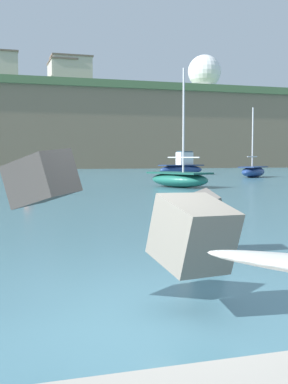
{
  "coord_description": "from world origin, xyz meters",
  "views": [
    {
      "loc": [
        -1.78,
        -5.24,
        1.82
      ],
      "look_at": [
        -0.01,
        0.5,
        1.4
      ],
      "focal_mm": 46.51,
      "sensor_mm": 36.0,
      "label": 1
    }
  ],
  "objects_px": {
    "station_building_east": "(4,71)",
    "boat_far_centre": "(253,171)",
    "radar_dome": "(204,76)",
    "station_building_central": "(62,76)",
    "boat_near_centre": "(182,167)",
    "mooring_buoy_outer": "(29,197)",
    "boat_mid_centre": "(179,179)",
    "station_building_west": "(71,74)"
  },
  "relations": [
    {
      "from": "station_building_east",
      "to": "boat_far_centre",
      "type": "bearing_deg",
      "value": -69.12
    },
    {
      "from": "boat_mid_centre",
      "to": "boat_near_centre",
      "type": "bearing_deg",
      "value": 68.06
    },
    {
      "from": "station_building_east",
      "to": "radar_dome",
      "type": "bearing_deg",
      "value": 11.09
    },
    {
      "from": "boat_near_centre",
      "to": "mooring_buoy_outer",
      "type": "height_order",
      "value": "boat_near_centre"
    },
    {
      "from": "boat_far_centre",
      "to": "mooring_buoy_outer",
      "type": "xyz_separation_m",
      "value": [
        -21.45,
        -20.04,
        -0.34
      ]
    },
    {
      "from": "radar_dome",
      "to": "boat_far_centre",
      "type": "bearing_deg",
      "value": -110.07
    },
    {
      "from": "boat_near_centre",
      "to": "station_building_east",
      "type": "relative_size",
      "value": 0.67
    },
    {
      "from": "mooring_buoy_outer",
      "to": "station_building_west",
      "type": "xyz_separation_m",
      "value": [
        13.04,
        72.01,
        16.95
      ]
    },
    {
      "from": "boat_far_centre",
      "to": "mooring_buoy_outer",
      "type": "height_order",
      "value": "boat_far_centre"
    },
    {
      "from": "station_building_east",
      "to": "boat_mid_centre",
      "type": "bearing_deg",
      "value": -82.7
    },
    {
      "from": "boat_near_centre",
      "to": "radar_dome",
      "type": "distance_m",
      "value": 62.99
    },
    {
      "from": "boat_mid_centre",
      "to": "station_building_central",
      "type": "relative_size",
      "value": 0.93
    },
    {
      "from": "station_building_west",
      "to": "station_building_central",
      "type": "relative_size",
      "value": 0.98
    },
    {
      "from": "boat_far_centre",
      "to": "station_building_central",
      "type": "bearing_deg",
      "value": 100.52
    },
    {
      "from": "boat_mid_centre",
      "to": "mooring_buoy_outer",
      "type": "height_order",
      "value": "boat_mid_centre"
    },
    {
      "from": "station_building_east",
      "to": "boat_near_centre",
      "type": "bearing_deg",
      "value": -70.22
    },
    {
      "from": "boat_far_centre",
      "to": "mooring_buoy_outer",
      "type": "bearing_deg",
      "value": -136.95
    },
    {
      "from": "boat_far_centre",
      "to": "station_building_central",
      "type": "height_order",
      "value": "station_building_central"
    },
    {
      "from": "station_building_west",
      "to": "station_building_central",
      "type": "xyz_separation_m",
      "value": [
        -1.49,
        1.33,
        -0.34
      ]
    },
    {
      "from": "boat_near_centre",
      "to": "radar_dome",
      "type": "bearing_deg",
      "value": 63.87
    },
    {
      "from": "radar_dome",
      "to": "mooring_buoy_outer",
      "type": "bearing_deg",
      "value": -118.29
    },
    {
      "from": "mooring_buoy_outer",
      "to": "boat_far_centre",
      "type": "bearing_deg",
      "value": 43.05
    },
    {
      "from": "mooring_buoy_outer",
      "to": "radar_dome",
      "type": "xyz_separation_m",
      "value": [
        43.98,
        81.71,
        19.44
      ]
    },
    {
      "from": "radar_dome",
      "to": "station_building_central",
      "type": "distance_m",
      "value": 33.61
    },
    {
      "from": "boat_mid_centre",
      "to": "station_building_west",
      "type": "distance_m",
      "value": 66.34
    },
    {
      "from": "boat_near_centre",
      "to": "mooring_buoy_outer",
      "type": "relative_size",
      "value": 12.71
    },
    {
      "from": "boat_near_centre",
      "to": "boat_mid_centre",
      "type": "xyz_separation_m",
      "value": [
        -8.0,
        -19.87,
        -0.24
      ]
    },
    {
      "from": "boat_near_centre",
      "to": "boat_mid_centre",
      "type": "bearing_deg",
      "value": -111.94
    },
    {
      "from": "radar_dome",
      "to": "boat_near_centre",
      "type": "bearing_deg",
      "value": -116.13
    },
    {
      "from": "boat_mid_centre",
      "to": "station_building_east",
      "type": "xyz_separation_m",
      "value": [
        -8.38,
        65.42,
        16.65
      ]
    },
    {
      "from": "boat_far_centre",
      "to": "boat_near_centre",
      "type": "bearing_deg",
      "value": 117.02
    },
    {
      "from": "boat_far_centre",
      "to": "station_building_east",
      "type": "relative_size",
      "value": 0.76
    },
    {
      "from": "mooring_buoy_outer",
      "to": "radar_dome",
      "type": "bearing_deg",
      "value": 61.71
    },
    {
      "from": "station_building_west",
      "to": "station_building_east",
      "type": "relative_size",
      "value": 0.9
    },
    {
      "from": "mooring_buoy_outer",
      "to": "radar_dome",
      "type": "height_order",
      "value": "radar_dome"
    },
    {
      "from": "mooring_buoy_outer",
      "to": "station_building_central",
      "type": "xyz_separation_m",
      "value": [
        11.55,
        73.34,
        16.61
      ]
    },
    {
      "from": "mooring_buoy_outer",
      "to": "station_building_east",
      "type": "xyz_separation_m",
      "value": [
        1.13,
        73.31,
        16.96
      ]
    },
    {
      "from": "mooring_buoy_outer",
      "to": "station_building_west",
      "type": "height_order",
      "value": "station_building_west"
    },
    {
      "from": "boat_near_centre",
      "to": "station_building_west",
      "type": "relative_size",
      "value": 0.75
    },
    {
      "from": "boat_far_centre",
      "to": "radar_dome",
      "type": "bearing_deg",
      "value": 69.93
    },
    {
      "from": "station_building_east",
      "to": "station_building_west",
      "type": "bearing_deg",
      "value": -6.21
    },
    {
      "from": "mooring_buoy_outer",
      "to": "station_building_east",
      "type": "relative_size",
      "value": 0.05
    }
  ]
}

